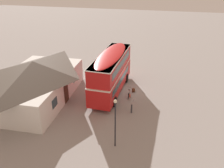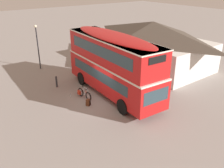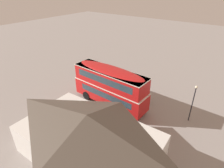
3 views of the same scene
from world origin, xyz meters
name	(u,v)px [view 3 (image 3 of 3)]	position (x,y,z in m)	size (l,w,h in m)	color
ground_plane	(113,97)	(0.00, 0.00, 0.00)	(120.00, 120.00, 0.00)	gray
double_decker_bus	(110,85)	(-0.55, 1.42, 2.64)	(9.80, 2.97, 4.79)	black
touring_bicycle	(124,95)	(-1.24, -0.82, 0.37)	(1.68, 0.56, 0.97)	black
backpack_on_ground	(118,92)	(-0.04, -1.16, 0.27)	(0.38, 0.38, 0.52)	#592D19
water_bottle_clear_plastic	(132,96)	(-2.06, -1.55, 0.12)	(0.07, 0.07, 0.25)	silver
pub_building	(88,136)	(-3.95, 9.02, 2.29)	(12.12, 7.50, 4.48)	silver
street_lamp	(193,100)	(-9.59, -1.02, 2.74)	(0.28, 0.28, 4.40)	black
kerb_bollard	(149,99)	(-4.43, -1.60, 0.50)	(0.16, 0.16, 0.97)	#333338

